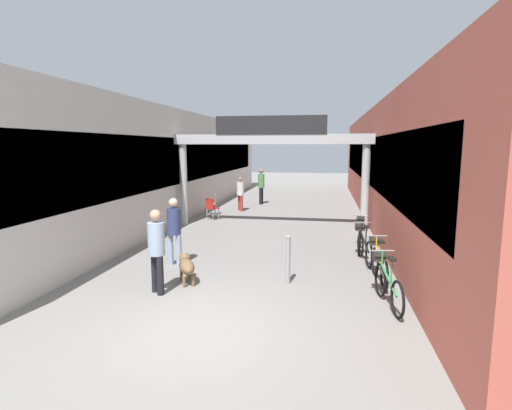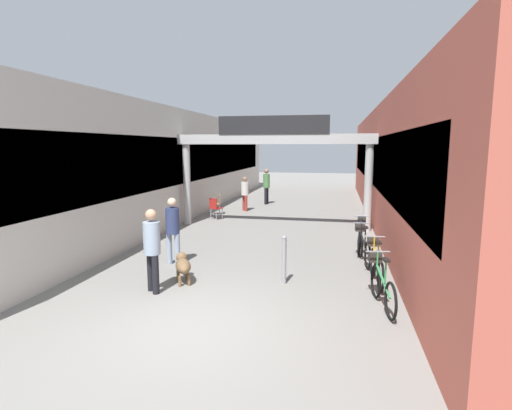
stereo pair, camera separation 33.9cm
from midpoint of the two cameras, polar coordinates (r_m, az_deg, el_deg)
The scene contains 16 objects.
ground_plane at distance 6.99m, azimuth -9.18°, elevation -16.93°, with size 80.00×80.00×0.00m, color gray.
storefront_left at distance 18.45m, azimuth -13.23°, elevation 5.73°, with size 3.00×26.00×4.40m.
storefront_right at distance 17.24m, azimuth 19.87°, elevation 5.29°, with size 3.00×26.00×4.40m.
arcade_sign_gateway at distance 14.51m, azimuth 1.47°, elevation 7.94°, with size 7.40×0.47×4.05m.
pedestrian_with_dog at distance 8.35m, azimuth -15.17°, elevation -5.65°, with size 0.48×0.48×1.73m.
pedestrian_companion at distance 10.23m, azimuth -12.57°, elevation -3.09°, with size 0.40×0.40×1.71m.
pedestrian_carrying_crate at distance 18.52m, azimuth -2.77°, elevation 1.92°, with size 0.47×0.47×1.59m.
pedestrian_elderly_walking at distance 20.70m, azimuth 0.28°, elevation 3.06°, with size 0.39×0.40×1.84m.
dog_on_leash at distance 9.01m, azimuth -10.99°, elevation -8.51°, with size 0.63×0.86×0.61m.
bicycle_green_nearest at distance 8.02m, azimuth 17.01°, elevation -10.47°, with size 0.46×1.68×0.98m.
bicycle_orange_second at distance 9.29m, azimuth 16.13°, elevation -7.83°, with size 0.46×1.69×0.98m.
bicycle_black_third at distance 10.82m, azimuth 14.27°, elevation -5.47°, with size 0.46×1.68×0.98m.
bicycle_blue_farthest at distance 11.93m, azimuth 13.81°, elevation -4.18°, with size 0.46×1.69×0.98m.
bollard_post_metal at distance 8.78m, azimuth 3.50°, elevation -7.71°, with size 0.10×0.10×1.08m.
cafe_chair_red_nearer at distance 16.39m, azimuth -6.99°, elevation -0.25°, with size 0.54×0.54×0.89m.
cafe_chair_wood_farther at distance 17.63m, azimuth -6.68°, elevation 0.36°, with size 0.52×0.52×0.89m.
Camera 1 is at (1.95, -5.99, 2.97)m, focal length 28.00 mm.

